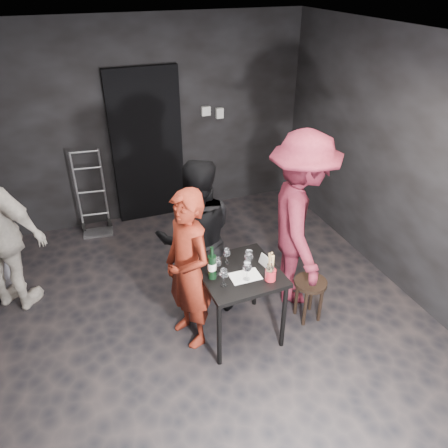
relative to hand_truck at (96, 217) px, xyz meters
name	(u,v)px	position (x,y,z in m)	size (l,w,h in m)	color
floor	(207,324)	(0.83, -2.27, -0.21)	(4.50, 5.00, 0.02)	black
ceiling	(199,43)	(0.83, -2.27, 2.49)	(4.50, 5.00, 0.02)	silver
wall_back	(144,124)	(0.83, 0.23, 1.14)	(4.50, 0.04, 2.70)	black
wall_right	(412,172)	(3.08, -2.27, 1.14)	(0.04, 5.00, 2.70)	black
doorway	(147,147)	(0.83, 0.17, 0.84)	(0.95, 0.10, 2.10)	black
wallbox_upper	(206,111)	(1.68, 0.18, 1.24)	(0.12, 0.06, 0.12)	#B7B7B2
wallbox_lower	(220,113)	(1.88, 0.18, 1.19)	(0.10, 0.06, 0.14)	#B7B7B2
hand_truck	(96,217)	(0.00, 0.00, 0.00)	(0.39, 0.33, 1.17)	#B2B2B7
tasting_table	(239,280)	(1.09, -2.47, 0.44)	(0.72, 0.72, 0.75)	black
stool	(310,289)	(1.84, -2.53, 0.15)	(0.33, 0.33, 0.47)	black
server_red	(188,266)	(0.63, -2.36, 0.64)	(0.62, 0.41, 1.70)	maroon
woman_black	(196,230)	(0.86, -1.92, 0.72)	(0.90, 0.50, 1.86)	black
man_maroon	(302,200)	(1.89, -2.15, 0.97)	(1.54, 0.71, 2.38)	maroon
tasting_mat	(245,276)	(1.11, -2.56, 0.54)	(0.27, 0.18, 0.00)	white
wine_glass_a	(224,277)	(0.88, -2.61, 0.63)	(0.07, 0.07, 0.19)	white
wine_glass_b	(218,265)	(0.89, -2.44, 0.63)	(0.07, 0.07, 0.19)	white
wine_glass_c	(227,256)	(1.03, -2.31, 0.62)	(0.07, 0.07, 0.18)	white
wine_glass_d	(247,270)	(1.11, -2.60, 0.64)	(0.08, 0.08, 0.21)	white
wine_glass_e	(270,272)	(1.29, -2.69, 0.63)	(0.07, 0.07, 0.20)	white
wine_glass_f	(249,259)	(1.19, -2.46, 0.64)	(0.08, 0.08, 0.21)	white
wine_bottle	(212,266)	(0.83, -2.46, 0.66)	(0.08, 0.08, 0.33)	black
breadstick_cup	(271,267)	(1.30, -2.68, 0.67)	(0.10, 0.10, 0.30)	#AF1E28
reserved_card	(264,261)	(1.35, -2.46, 0.59)	(0.08, 0.13, 0.10)	white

